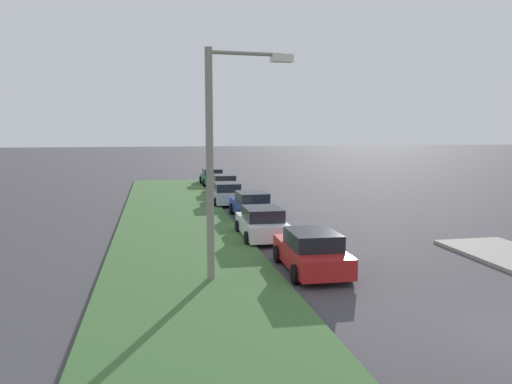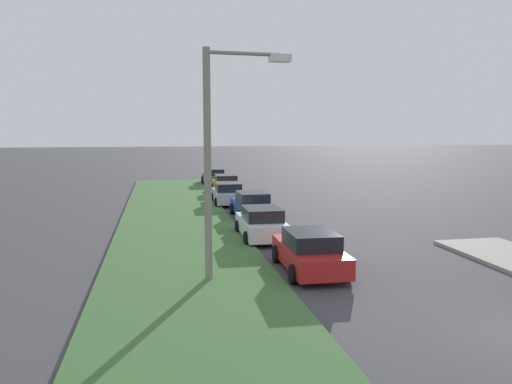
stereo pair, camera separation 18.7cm
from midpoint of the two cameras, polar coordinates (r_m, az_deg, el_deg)
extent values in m
cube|color=#3D6633|center=(20.22, -7.95, -6.98)|extent=(60.00, 6.00, 0.12)
cube|color=red|center=(17.83, 6.39, -7.18)|extent=(4.35, 1.91, 0.70)
cube|color=black|center=(17.50, 6.60, -5.35)|extent=(2.24, 1.66, 0.55)
cylinder|color=black|center=(18.95, 2.61, -7.07)|extent=(0.65, 0.24, 0.64)
cylinder|color=black|center=(19.40, 7.85, -6.80)|extent=(0.65, 0.24, 0.64)
cylinder|color=black|center=(16.41, 4.63, -9.31)|extent=(0.65, 0.24, 0.64)
cylinder|color=black|center=(16.93, 10.61, -8.90)|extent=(0.65, 0.24, 0.64)
cube|color=silver|center=(22.96, 0.85, -3.93)|extent=(4.33, 1.87, 0.70)
cube|color=black|center=(22.66, 0.95, -2.47)|extent=(2.22, 1.63, 0.55)
cylinder|color=black|center=(24.17, -1.87, -3.99)|extent=(0.64, 0.23, 0.64)
cylinder|color=black|center=(24.49, 2.31, -3.84)|extent=(0.64, 0.23, 0.64)
cylinder|color=black|center=(21.56, -0.82, -5.33)|extent=(0.64, 0.23, 0.64)
cylinder|color=black|center=(21.92, 3.85, -5.14)|extent=(0.64, 0.23, 0.64)
cube|color=#23389E|center=(28.59, -0.30, -1.76)|extent=(4.34, 1.89, 0.70)
cube|color=black|center=(28.31, -0.22, -0.57)|extent=(2.23, 1.64, 0.55)
cylinder|color=black|center=(29.77, -2.54, -1.91)|extent=(0.64, 0.23, 0.64)
cylinder|color=black|center=(30.13, 0.84, -1.80)|extent=(0.64, 0.23, 0.64)
cylinder|color=black|center=(27.15, -1.57, -2.77)|extent=(0.64, 0.23, 0.64)
cylinder|color=black|center=(27.54, 2.11, -2.63)|extent=(0.64, 0.23, 0.64)
cube|color=#B2B5BA|center=(33.78, -3.08, -0.42)|extent=(4.34, 1.89, 0.70)
cube|color=black|center=(33.51, -3.04, 0.60)|extent=(2.23, 1.65, 0.55)
cylinder|color=black|center=(35.05, -4.80, -0.58)|extent=(0.64, 0.23, 0.64)
cylinder|color=black|center=(35.25, -1.88, -0.51)|extent=(0.64, 0.23, 0.64)
cylinder|color=black|center=(32.39, -4.37, -1.20)|extent=(0.64, 0.23, 0.64)
cylinder|color=black|center=(32.61, -1.22, -1.12)|extent=(0.64, 0.23, 0.64)
cube|color=orange|center=(39.84, -3.36, 0.71)|extent=(4.34, 1.90, 0.70)
cube|color=black|center=(39.58, -3.34, 1.58)|extent=(2.24, 1.65, 0.55)
cylinder|color=black|center=(41.11, -4.82, 0.54)|extent=(0.64, 0.23, 0.64)
cylinder|color=black|center=(41.30, -2.33, 0.59)|extent=(0.64, 0.23, 0.64)
cylinder|color=black|center=(38.44, -4.47, 0.09)|extent=(0.64, 0.23, 0.64)
cylinder|color=black|center=(38.65, -1.81, 0.15)|extent=(0.64, 0.23, 0.64)
cube|color=#1E6B38|center=(46.29, -4.72, 1.57)|extent=(4.32, 1.86, 0.70)
cube|color=black|center=(46.04, -4.69, 2.32)|extent=(2.22, 1.63, 0.55)
cylinder|color=black|center=(47.55, -5.99, 1.40)|extent=(0.64, 0.23, 0.64)
cylinder|color=black|center=(47.77, -3.84, 1.45)|extent=(0.64, 0.23, 0.64)
cylinder|color=black|center=(44.88, -5.64, 1.07)|extent=(0.64, 0.23, 0.64)
cylinder|color=black|center=(45.11, -3.36, 1.12)|extent=(0.64, 0.23, 0.64)
cylinder|color=gray|center=(16.03, -5.20, 2.77)|extent=(0.24, 0.24, 7.50)
cylinder|color=gray|center=(16.41, -1.06, 15.50)|extent=(0.29, 2.40, 0.12)
cube|color=silver|center=(16.73, 3.07, 14.98)|extent=(0.41, 0.72, 0.24)
camera|label=1|loc=(0.09, -89.79, 0.03)|focal=35.11mm
camera|label=2|loc=(0.09, 90.21, -0.03)|focal=35.11mm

